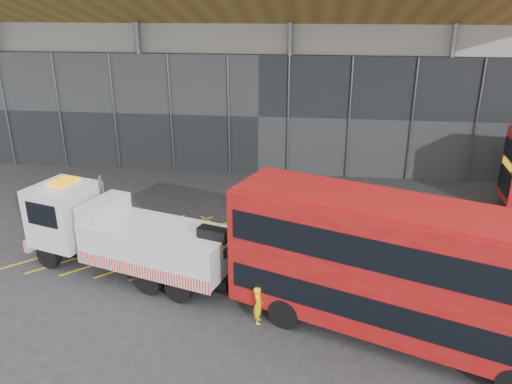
# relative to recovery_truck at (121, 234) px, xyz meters

# --- Properties ---
(ground_plane) EXTENTS (120.00, 120.00, 0.00)m
(ground_plane) POSITION_rel_recovery_truck_xyz_m (2.43, 2.70, -1.82)
(ground_plane) COLOR #28282A
(road_markings) EXTENTS (23.16, 7.16, 0.01)m
(road_markings) POSITION_rel_recovery_truck_xyz_m (5.63, 2.70, -1.81)
(road_markings) COLOR gold
(road_markings) RESTS_ON ground_plane
(construction_building) EXTENTS (55.00, 23.97, 18.00)m
(construction_building) POSITION_rel_recovery_truck_xyz_m (4.35, 21.10, 7.16)
(construction_building) COLOR #999993
(construction_building) RESTS_ON ground_plane
(recovery_truck) EXTENTS (11.22, 5.39, 3.94)m
(recovery_truck) POSITION_rel_recovery_truck_xyz_m (0.00, 0.00, 0.00)
(recovery_truck) COLOR black
(recovery_truck) RESTS_ON ground_plane
(bus_towed) EXTENTS (12.80, 7.35, 5.14)m
(bus_towed) POSITION_rel_recovery_truck_xyz_m (11.56, -3.51, 1.04)
(bus_towed) COLOR maroon
(bus_towed) RESTS_ON ground_plane
(worker) EXTENTS (0.39, 0.57, 1.50)m
(worker) POSITION_rel_recovery_truck_xyz_m (6.38, -3.10, -1.07)
(worker) COLOR yellow
(worker) RESTS_ON ground_plane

